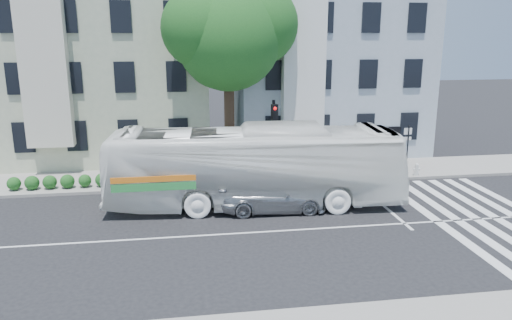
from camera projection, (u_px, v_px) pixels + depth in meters
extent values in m
plane|color=black|center=(252.00, 233.00, 19.98)|extent=(120.00, 120.00, 0.00)
cube|color=gray|center=(231.00, 176.00, 27.62)|extent=(80.00, 4.00, 0.15)
cube|color=#A4AD91|center=(110.00, 69.00, 31.95)|extent=(12.00, 10.00, 11.00)
cube|color=#96A6B3|center=(322.00, 67.00, 34.00)|extent=(12.00, 10.00, 11.00)
cylinder|color=#2D2116|center=(230.00, 129.00, 27.47)|extent=(0.56, 0.56, 5.20)
sphere|color=#144018|center=(228.00, 38.00, 26.26)|extent=(5.60, 5.60, 5.60)
sphere|color=#144018|center=(257.00, 24.00, 26.70)|extent=(4.40, 4.40, 4.40)
sphere|color=#144018|center=(202.00, 28.00, 25.64)|extent=(4.20, 4.20, 4.20)
sphere|color=#144018|center=(231.00, 5.00, 27.02)|extent=(3.80, 3.80, 3.80)
sphere|color=#144018|center=(216.00, 57.00, 26.99)|extent=(3.40, 3.40, 3.40)
imported|color=white|center=(255.00, 167.00, 22.67)|extent=(4.11, 13.61, 3.74)
imported|color=#A8ABAF|center=(272.00, 196.00, 22.29)|extent=(2.15, 4.93, 1.41)
cylinder|color=black|center=(273.00, 144.00, 25.51)|extent=(0.15, 0.15, 4.51)
cube|color=black|center=(275.00, 113.00, 24.87)|extent=(0.36, 0.32, 0.91)
sphere|color=red|center=(275.00, 109.00, 24.68)|extent=(0.17, 0.17, 0.17)
cylinder|color=white|center=(274.00, 134.00, 25.23)|extent=(0.46, 0.19, 0.47)
cylinder|color=silver|center=(416.00, 170.00, 27.38)|extent=(0.22, 0.22, 0.56)
sphere|color=silver|center=(417.00, 165.00, 27.30)|extent=(0.21, 0.21, 0.21)
cylinder|color=silver|center=(416.00, 169.00, 27.36)|extent=(0.39, 0.20, 0.13)
cylinder|color=black|center=(407.00, 148.00, 28.13)|extent=(0.07, 0.07, 2.61)
cube|color=white|center=(408.00, 131.00, 27.99)|extent=(0.47, 0.08, 0.37)
cube|color=white|center=(407.00, 139.00, 28.09)|extent=(0.47, 0.08, 0.19)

